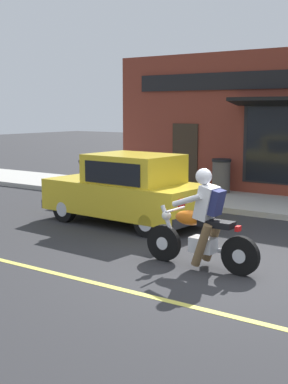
{
  "coord_description": "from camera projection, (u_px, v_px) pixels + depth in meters",
  "views": [
    {
      "loc": [
        -7.55,
        -3.72,
        2.53
      ],
      "look_at": [
        0.78,
        2.21,
        0.95
      ],
      "focal_mm": 50.0,
      "sensor_mm": 36.0,
      "label": 1
    }
  ],
  "objects": [
    {
      "name": "storefront_building",
      "position": [
        283.0,
        125.0,
        14.93
      ],
      "size": [
        1.25,
        10.89,
        4.2
      ],
      "color": "maroon",
      "rests_on": "ground"
    },
    {
      "name": "lane_stripe",
      "position": [
        15.0,
        263.0,
        8.86
      ],
      "size": [
        0.12,
        19.8,
        0.01
      ],
      "primitive_type": "cube",
      "color": "#D1C64C",
      "rests_on": "ground"
    },
    {
      "name": "ground_plane",
      "position": [
        228.0,
        268.0,
        8.6
      ],
      "size": [
        80.0,
        80.0,
        0.0
      ],
      "primitive_type": "plane",
      "color": "#2B2B2D"
    },
    {
      "name": "car_hatchback",
      "position": [
        128.0,
        190.0,
        11.84
      ],
      "size": [
        1.83,
        3.86,
        1.57
      ],
      "color": "black",
      "rests_on": "ground"
    },
    {
      "name": "sidewalk_curb",
      "position": [
        219.0,
        200.0,
        14.69
      ],
      "size": [
        2.6,
        22.0,
        0.14
      ],
      "primitive_type": "cube",
      "color": "#ADAAA3",
      "rests_on": "ground"
    },
    {
      "name": "trash_bin",
      "position": [
        221.0,
        176.0,
        15.49
      ],
      "size": [
        0.56,
        0.56,
        0.98
      ],
      "color": "#514C47",
      "rests_on": "sidewalk_curb"
    },
    {
      "name": "motorcycle_with_rider",
      "position": [
        202.0,
        227.0,
        8.53
      ],
      "size": [
        0.56,
        2.02,
        1.62
      ],
      "color": "black",
      "rests_on": "ground"
    }
  ]
}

